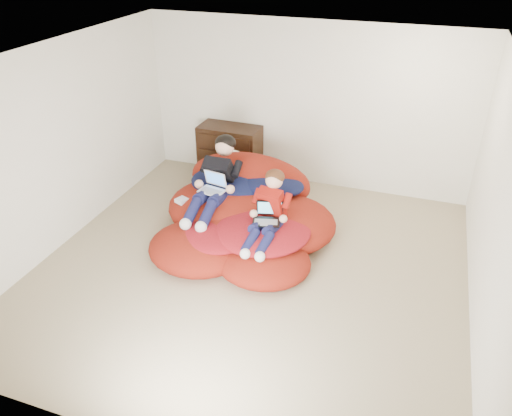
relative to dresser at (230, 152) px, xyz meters
The scene contains 9 objects.
room_shell 2.53m from the dresser, 62.67° to the right, with size 5.10×5.10×2.77m.
dresser is the anchor object (origin of this frame).
beanbag_pile 1.68m from the dresser, 62.04° to the right, with size 2.37×2.45×0.88m.
cream_pillow 0.73m from the dresser, 66.52° to the right, with size 0.49×0.31×0.31m, color white.
older_boy 1.49m from the dresser, 75.00° to the right, with size 0.38×1.32×0.85m.
younger_boy 2.26m from the dresser, 56.05° to the right, with size 0.37×1.00×0.77m.
laptop_white 1.58m from the dresser, 76.04° to the right, with size 0.36×0.34×0.24m.
laptop_black 2.28m from the dresser, 56.46° to the right, with size 0.37×0.37×0.24m.
power_adapter 1.67m from the dresser, 90.98° to the right, with size 0.14×0.14×0.05m, color silver.
Camera 1 is at (1.67, -4.60, 3.68)m, focal length 35.00 mm.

